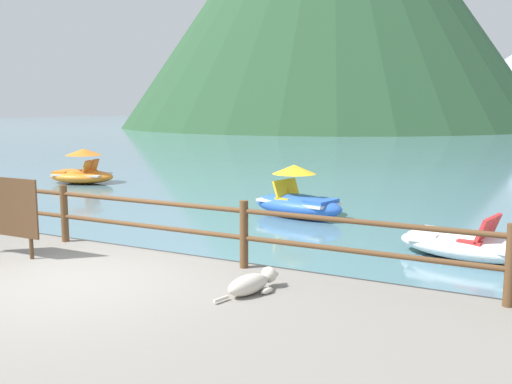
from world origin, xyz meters
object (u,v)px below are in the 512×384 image
(pedal_boat_1, at_px, (82,172))
(pedal_boat_2, at_px, (298,200))
(pedal_boat_0, at_px, (465,245))
(sign_board, at_px, (9,208))
(dog_resting, at_px, (252,283))

(pedal_boat_1, bearing_deg, pedal_boat_2, -13.19)
(pedal_boat_1, distance_m, pedal_boat_2, 9.24)
(pedal_boat_1, relative_size, pedal_boat_2, 0.97)
(pedal_boat_0, xyz_separation_m, pedal_boat_1, (-13.12, 4.28, 0.15))
(sign_board, height_order, pedal_boat_0, sign_board)
(pedal_boat_2, bearing_deg, pedal_boat_1, 166.81)
(sign_board, xyz_separation_m, pedal_boat_1, (-7.24, 8.86, -0.74))
(pedal_boat_0, bearing_deg, sign_board, -142.06)
(dog_resting, xyz_separation_m, pedal_boat_0, (1.84, 4.45, -0.28))
(dog_resting, relative_size, pedal_boat_2, 0.41)
(pedal_boat_0, height_order, pedal_boat_1, pedal_boat_1)
(pedal_boat_0, height_order, pedal_boat_2, pedal_boat_2)
(pedal_boat_1, bearing_deg, sign_board, -50.76)
(sign_board, height_order, dog_resting, sign_board)
(sign_board, bearing_deg, dog_resting, 1.93)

